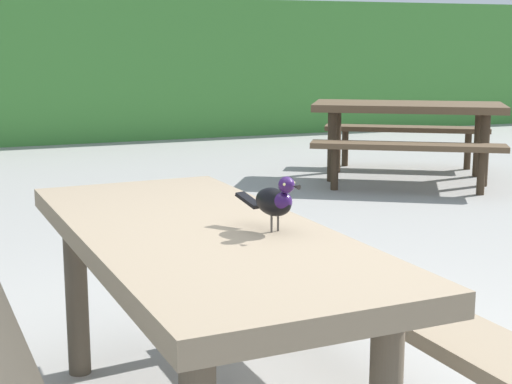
% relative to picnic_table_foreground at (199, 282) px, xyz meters
% --- Properties ---
extents(hedge_wall, '(28.00, 1.38, 1.89)m').
position_rel_picnic_table_foreground_xyz_m(hedge_wall, '(0.27, 8.63, 0.39)').
color(hedge_wall, '#428438').
rests_on(hedge_wall, ground).
extents(picnic_table_foreground, '(1.77, 1.84, 0.74)m').
position_rel_picnic_table_foreground_xyz_m(picnic_table_foreground, '(0.00, 0.00, 0.00)').
color(picnic_table_foreground, '#84725B').
rests_on(picnic_table_foreground, ground).
extents(bird_grackle, '(0.13, 0.28, 0.18)m').
position_rel_picnic_table_foreground_xyz_m(bird_grackle, '(0.21, -0.15, 0.29)').
color(bird_grackle, black).
rests_on(bird_grackle, picnic_table_foreground).
extents(picnic_table_mid_right, '(2.34, 2.33, 0.74)m').
position_rel_picnic_table_foreground_xyz_m(picnic_table_mid_right, '(3.39, 4.12, 0.00)').
color(picnic_table_mid_right, brown).
rests_on(picnic_table_mid_right, ground).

